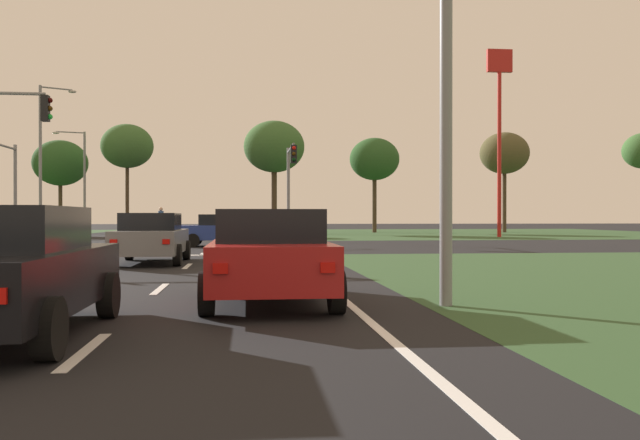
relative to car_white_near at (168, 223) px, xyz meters
The scene contains 30 objects.
ground_plane 33.57m from the car_white_near, 85.82° to the right, with size 200.00×200.00×0.00m, color black.
grass_verge_far_right 29.36m from the car_white_near, 17.79° to the right, with size 35.00×35.00×0.01m, color #2D4C28.
median_island_far 8.84m from the car_white_near, 73.90° to the right, with size 1.20×36.00×0.14m, color gray.
lane_dash_near 58.22m from the car_white_near, 84.14° to the right, with size 0.14×2.00×0.01m, color silver.
lane_dash_second 52.26m from the car_white_near, 83.47° to the right, with size 0.14×2.00×0.01m, color silver.
lane_dash_third 46.30m from the car_white_near, 82.62° to the right, with size 0.14×2.00×0.01m, color silver.
lane_dash_fourth 40.36m from the car_white_near, 81.53° to the right, with size 0.14×2.00×0.01m, color silver.
edge_line_right 52.31m from the car_white_near, 79.76° to the right, with size 0.14×24.00×0.01m, color silver.
stop_bar_near 40.95m from the car_white_near, 81.23° to the right, with size 6.40×0.50×0.01m, color silver.
crosswalk_bar_third 38.71m from the car_white_near, 92.45° to the right, with size 0.70×2.80×0.01m, color silver.
crosswalk_bar_fourth 38.68m from the car_white_near, 90.75° to the right, with size 0.70×2.80×0.01m, color silver.
crosswalk_bar_fifth 38.68m from the car_white_near, 89.05° to the right, with size 0.70×2.80×0.01m, color silver.
crosswalk_bar_sixth 38.72m from the car_white_near, 87.34° to the right, with size 0.70×2.80×0.01m, color silver.
car_white_near is the anchor object (origin of this frame).
car_navy_second 5.21m from the car_white_near, 89.33° to the right, with size 1.98×4.59×1.56m.
car_blue_third 33.72m from the car_white_near, 78.86° to the right, with size 4.43×2.09×1.54m.
car_black_fourth 57.21m from the car_white_near, 85.17° to the right, with size 2.00×4.42×1.54m.
car_grey_sixth 44.68m from the car_white_near, 83.92° to the right, with size 2.07×4.54×1.54m.
car_red_seventh 54.84m from the car_white_near, 81.61° to the right, with size 2.10×4.23×1.54m.
traffic_signal_far_right 30.46m from the car_white_near, 70.65° to the right, with size 0.32×4.73×5.43m.
traffic_signal_far_left 29.09m from the car_white_near, 100.26° to the right, with size 0.32×4.43×5.43m.
street_lamp_third 21.16m from the car_white_near, 106.19° to the right, with size 2.19×1.18×10.10m.
street_lamp_fourth 10.88m from the car_white_near, 127.41° to the right, with size 2.51×0.90×8.57m.
pedestrian_at_median 22.43m from the car_white_near, 84.37° to the right, with size 0.34×0.34×1.89m.
fastfood_pole_sign 33.67m from the car_white_near, 38.89° to the right, with size 1.80×0.40×13.20m.
treeline_second 11.20m from the car_white_near, 155.98° to the right, with size 4.79×4.79×8.28m.
treeline_third 10.31m from the car_white_near, 108.44° to the right, with size 4.40×4.40×9.32m.
treeline_fourth 14.36m from the car_white_near, 38.10° to the right, with size 5.27×5.27×9.76m.
treeline_fifth 21.01m from the car_white_near, 18.63° to the right, with size 4.50×4.50×8.56m.
treeline_sixth 32.51m from the car_white_near, 13.07° to the right, with size 4.45×4.45×9.13m.
Camera 1 is at (5.20, -1.62, 1.42)m, focal length 36.98 mm.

